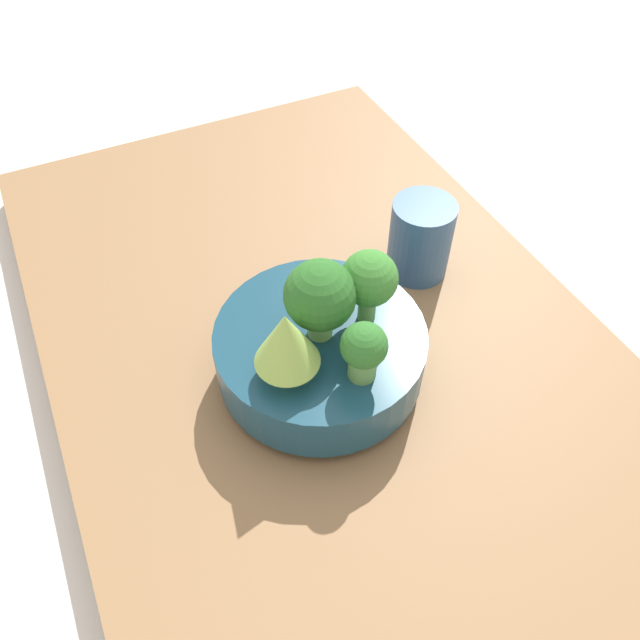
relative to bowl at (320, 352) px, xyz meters
The scene contains 8 objects.
ground_plane 0.10m from the bowl, 46.58° to the right, with size 6.00×6.00×0.00m, color silver.
table 0.08m from the bowl, 46.58° to the right, with size 1.01×0.60×0.05m.
bowl is the anchor object (origin of this frame).
broccoli_floret_center 0.08m from the bowl, 135.00° to the left, with size 0.07×0.07×0.09m.
broccoli_floret_left 0.09m from the bowl, 167.83° to the right, with size 0.04×0.04×0.07m.
broccoli_floret_front 0.10m from the bowl, 91.65° to the right, with size 0.06×0.06×0.08m.
romanesco_piece_far 0.10m from the bowl, 123.32° to the left, with size 0.06×0.06×0.08m.
cup 0.21m from the bowl, 61.77° to the right, with size 0.08×0.08×0.10m.
Camera 1 is at (-0.39, 0.20, 0.60)m, focal length 35.00 mm.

